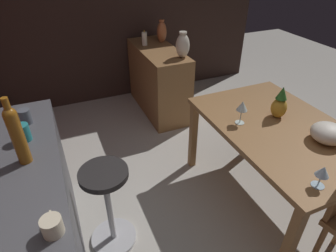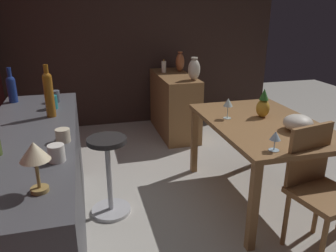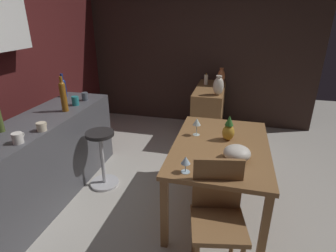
{
  "view_description": "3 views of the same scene",
  "coord_description": "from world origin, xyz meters",
  "px_view_note": "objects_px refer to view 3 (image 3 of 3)",
  "views": [
    {
      "loc": [
        -1.2,
        1.0,
        1.91
      ],
      "look_at": [
        0.4,
        0.32,
        0.76
      ],
      "focal_mm": 30.32,
      "sensor_mm": 36.0,
      "label": 1
    },
    {
      "loc": [
        -2.3,
        1.0,
        1.67
      ],
      "look_at": [
        0.28,
        0.32,
        0.71
      ],
      "focal_mm": 35.29,
      "sensor_mm": 36.0,
      "label": 2
    },
    {
      "loc": [
        -2.3,
        -0.55,
        1.92
      ],
      "look_at": [
        0.36,
        0.11,
        0.76
      ],
      "focal_mm": 29.01,
      "sensor_mm": 36.0,
      "label": 3
    }
  ],
  "objects_px": {
    "wine_glass_right": "(197,122)",
    "vase_ceramic_ivory": "(218,86)",
    "bar_stool": "(102,157)",
    "vase_copper": "(221,77)",
    "cup_cream": "(42,127)",
    "pillar_candle_tall": "(206,80)",
    "pineapple_centerpiece": "(229,130)",
    "chair_near_window": "(217,214)",
    "wine_glass_left": "(186,161)",
    "cup_teal": "(75,101)",
    "wine_bottle_cobalt": "(63,87)",
    "cup_white": "(18,138)",
    "dining_table": "(220,152)",
    "sideboard_cabinet": "(209,112)",
    "fruit_bowl": "(237,153)",
    "wine_bottle_amber": "(63,95)",
    "cup_slate": "(85,96)"
  },
  "relations": [
    {
      "from": "cup_cream",
      "to": "vase_copper",
      "type": "relative_size",
      "value": 0.44
    },
    {
      "from": "pineapple_centerpiece",
      "to": "wine_bottle_cobalt",
      "type": "relative_size",
      "value": 0.87
    },
    {
      "from": "pineapple_centerpiece",
      "to": "vase_ceramic_ivory",
      "type": "relative_size",
      "value": 0.92
    },
    {
      "from": "wine_glass_right",
      "to": "cup_teal",
      "type": "bearing_deg",
      "value": 84.14
    },
    {
      "from": "chair_near_window",
      "to": "wine_bottle_amber",
      "type": "bearing_deg",
      "value": 65.27
    },
    {
      "from": "wine_bottle_cobalt",
      "to": "cup_white",
      "type": "height_order",
      "value": "wine_bottle_cobalt"
    },
    {
      "from": "sideboard_cabinet",
      "to": "cup_teal",
      "type": "distance_m",
      "value": 2.15
    },
    {
      "from": "sideboard_cabinet",
      "to": "pineapple_centerpiece",
      "type": "distance_m",
      "value": 1.78
    },
    {
      "from": "sideboard_cabinet",
      "to": "wine_bottle_amber",
      "type": "relative_size",
      "value": 2.84
    },
    {
      "from": "pineapple_centerpiece",
      "to": "vase_copper",
      "type": "height_order",
      "value": "vase_copper"
    },
    {
      "from": "wine_glass_right",
      "to": "wine_bottle_cobalt",
      "type": "distance_m",
      "value": 1.86
    },
    {
      "from": "fruit_bowl",
      "to": "cup_teal",
      "type": "bearing_deg",
      "value": 72.87
    },
    {
      "from": "bar_stool",
      "to": "cup_cream",
      "type": "height_order",
      "value": "cup_cream"
    },
    {
      "from": "pineapple_centerpiece",
      "to": "wine_bottle_amber",
      "type": "height_order",
      "value": "wine_bottle_amber"
    },
    {
      "from": "fruit_bowl",
      "to": "wine_glass_right",
      "type": "bearing_deg",
      "value": 43.88
    },
    {
      "from": "cup_slate",
      "to": "cup_teal",
      "type": "height_order",
      "value": "cup_teal"
    },
    {
      "from": "bar_stool",
      "to": "pillar_candle_tall",
      "type": "relative_size",
      "value": 3.78
    },
    {
      "from": "chair_near_window",
      "to": "fruit_bowl",
      "type": "xyz_separation_m",
      "value": [
        0.45,
        -0.11,
        0.3
      ]
    },
    {
      "from": "dining_table",
      "to": "sideboard_cabinet",
      "type": "height_order",
      "value": "sideboard_cabinet"
    },
    {
      "from": "cup_cream",
      "to": "wine_glass_left",
      "type": "bearing_deg",
      "value": -95.34
    },
    {
      "from": "bar_stool",
      "to": "cup_white",
      "type": "height_order",
      "value": "cup_white"
    },
    {
      "from": "wine_bottle_cobalt",
      "to": "cup_slate",
      "type": "bearing_deg",
      "value": -103.8
    },
    {
      "from": "sideboard_cabinet",
      "to": "chair_near_window",
      "type": "xyz_separation_m",
      "value": [
        -2.52,
        -0.33,
        0.1
      ]
    },
    {
      "from": "cup_teal",
      "to": "vase_copper",
      "type": "bearing_deg",
      "value": -42.69
    },
    {
      "from": "wine_glass_left",
      "to": "wine_bottle_cobalt",
      "type": "xyz_separation_m",
      "value": [
        1.16,
        1.83,
        0.19
      ]
    },
    {
      "from": "sideboard_cabinet",
      "to": "cup_cream",
      "type": "bearing_deg",
      "value": 149.22
    },
    {
      "from": "pineapple_centerpiece",
      "to": "chair_near_window",
      "type": "bearing_deg",
      "value": 178.58
    },
    {
      "from": "pineapple_centerpiece",
      "to": "wine_bottle_amber",
      "type": "bearing_deg",
      "value": 90.78
    },
    {
      "from": "wine_glass_right",
      "to": "vase_ceramic_ivory",
      "type": "relative_size",
      "value": 0.66
    },
    {
      "from": "dining_table",
      "to": "chair_near_window",
      "type": "relative_size",
      "value": 1.49
    },
    {
      "from": "cup_white",
      "to": "vase_ceramic_ivory",
      "type": "relative_size",
      "value": 0.44
    },
    {
      "from": "bar_stool",
      "to": "cup_white",
      "type": "distance_m",
      "value": 1.04
    },
    {
      "from": "chair_near_window",
      "to": "cup_white",
      "type": "distance_m",
      "value": 1.74
    },
    {
      "from": "fruit_bowl",
      "to": "chair_near_window",
      "type": "bearing_deg",
      "value": 166.12
    },
    {
      "from": "dining_table",
      "to": "pineapple_centerpiece",
      "type": "xyz_separation_m",
      "value": [
        0.13,
        -0.06,
        0.19
      ]
    },
    {
      "from": "chair_near_window",
      "to": "wine_bottle_cobalt",
      "type": "xyz_separation_m",
      "value": [
        1.31,
        2.11,
        0.53
      ]
    },
    {
      "from": "sideboard_cabinet",
      "to": "vase_copper",
      "type": "relative_size",
      "value": 4.0
    },
    {
      "from": "wine_bottle_cobalt",
      "to": "pillar_candle_tall",
      "type": "bearing_deg",
      "value": -50.16
    },
    {
      "from": "cup_cream",
      "to": "vase_copper",
      "type": "bearing_deg",
      "value": -30.97
    },
    {
      "from": "wine_glass_right",
      "to": "cup_white",
      "type": "height_order",
      "value": "cup_white"
    },
    {
      "from": "vase_copper",
      "to": "bar_stool",
      "type": "bearing_deg",
      "value": 148.44
    },
    {
      "from": "vase_ceramic_ivory",
      "to": "pineapple_centerpiece",
      "type": "bearing_deg",
      "value": -171.24
    },
    {
      "from": "cup_cream",
      "to": "vase_copper",
      "type": "height_order",
      "value": "vase_copper"
    },
    {
      "from": "wine_bottle_cobalt",
      "to": "vase_ceramic_ivory",
      "type": "xyz_separation_m",
      "value": [
        0.83,
        -1.93,
        -0.08
      ]
    },
    {
      "from": "bar_stool",
      "to": "pineapple_centerpiece",
      "type": "xyz_separation_m",
      "value": [
        0.03,
        -1.39,
        0.48
      ]
    },
    {
      "from": "dining_table",
      "to": "vase_ceramic_ivory",
      "type": "distance_m",
      "value": 1.47
    },
    {
      "from": "fruit_bowl",
      "to": "pillar_candle_tall",
      "type": "relative_size",
      "value": 1.27
    },
    {
      "from": "bar_stool",
      "to": "wine_glass_left",
      "type": "relative_size",
      "value": 4.89
    },
    {
      "from": "bar_stool",
      "to": "vase_copper",
      "type": "height_order",
      "value": "vase_copper"
    },
    {
      "from": "fruit_bowl",
      "to": "cup_cream",
      "type": "distance_m",
      "value": 1.79
    }
  ]
}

